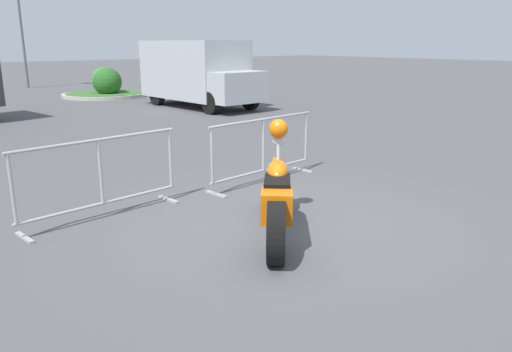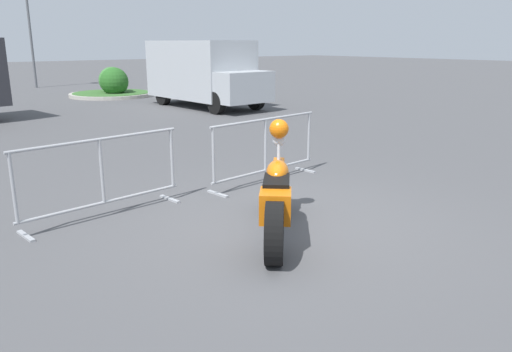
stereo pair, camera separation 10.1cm
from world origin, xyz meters
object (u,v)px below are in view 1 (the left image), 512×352
crowd_barrier_near (101,177)px  crowd_barrier_far (263,149)px  street_lamp (19,11)px  delivery_van (198,72)px  motorcycle (277,195)px

crowd_barrier_near → crowd_barrier_far: same height
crowd_barrier_near → crowd_barrier_far: (2.77, 0.00, 0.00)m
crowd_barrier_far → street_lamp: 21.39m
delivery_van → crowd_barrier_near: bearing=-41.8°
motorcycle → street_lamp: bearing=33.7°
crowd_barrier_near → crowd_barrier_far: size_ratio=1.00×
motorcycle → delivery_van: (6.03, 11.03, 0.75)m
delivery_van → street_lamp: 12.44m
street_lamp → motorcycle: bearing=-98.6°
motorcycle → street_lamp: 23.43m
crowd_barrier_far → street_lamp: (2.09, 21.05, 3.16)m
crowd_barrier_far → delivery_van: bearing=63.1°
crowd_barrier_near → delivery_van: size_ratio=0.45×
motorcycle → crowd_barrier_far: 2.35m
crowd_barrier_near → crowd_barrier_far: bearing=0.0°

